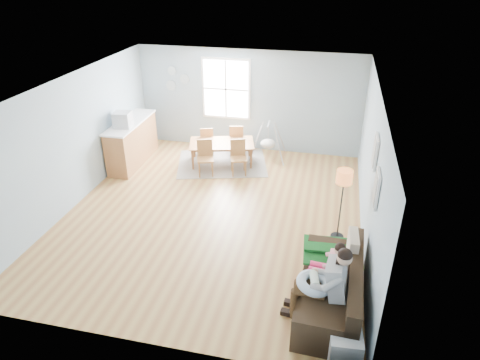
% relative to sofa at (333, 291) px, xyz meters
% --- Properties ---
extents(room, '(8.40, 9.40, 3.90)m').
position_rel_sofa_xyz_m(room, '(-2.51, 2.20, 2.13)').
color(room, '#9F6738').
extents(window, '(1.32, 0.08, 1.62)m').
position_rel_sofa_xyz_m(window, '(-3.11, 5.66, 1.36)').
color(window, white).
rests_on(window, room).
extents(pictures, '(0.05, 1.34, 0.74)m').
position_rel_sofa_xyz_m(pictures, '(0.46, 1.15, 1.56)').
color(pictures, white).
rests_on(pictures, room).
extents(wall_plates, '(0.67, 0.02, 0.66)m').
position_rel_sofa_xyz_m(wall_plates, '(-4.51, 5.67, 1.54)').
color(wall_plates, '#93AAB1').
rests_on(wall_plates, room).
extents(sofa, '(0.94, 2.07, 0.83)m').
position_rel_sofa_xyz_m(sofa, '(0.00, 0.00, 0.00)').
color(sofa, black).
rests_on(sofa, room).
extents(green_throw, '(0.99, 0.85, 0.04)m').
position_rel_sofa_xyz_m(green_throw, '(-0.06, 0.68, 0.23)').
color(green_throw, '#155D1E').
rests_on(green_throw, sofa).
extents(beige_pillow, '(0.16, 0.50, 0.49)m').
position_rel_sofa_xyz_m(beige_pillow, '(0.23, 0.53, 0.46)').
color(beige_pillow, tan).
rests_on(beige_pillow, sofa).
extents(father, '(0.95, 0.48, 1.32)m').
position_rel_sofa_xyz_m(father, '(-0.14, -0.29, 0.41)').
color(father, gray).
rests_on(father, sofa).
extents(nursing_pillow, '(0.58, 0.56, 0.21)m').
position_rel_sofa_xyz_m(nursing_pillow, '(-0.29, -0.28, 0.35)').
color(nursing_pillow, silver).
rests_on(nursing_pillow, father).
extents(infant, '(0.17, 0.36, 0.13)m').
position_rel_sofa_xyz_m(infant, '(-0.30, -0.25, 0.42)').
color(infant, silver).
rests_on(infant, nursing_pillow).
extents(toddler, '(0.56, 0.30, 0.85)m').
position_rel_sofa_xyz_m(toddler, '(-0.07, 0.19, 0.41)').
color(toddler, white).
rests_on(toddler, sofa).
extents(floor_lamp, '(0.29, 0.29, 1.42)m').
position_rel_sofa_xyz_m(floor_lamp, '(0.04, 1.88, 0.89)').
color(floor_lamp, black).
rests_on(floor_lamp, room).
extents(storage_cube, '(0.44, 0.40, 0.46)m').
position_rel_sofa_xyz_m(storage_cube, '(0.18, -1.00, -0.06)').
color(storage_cube, white).
rests_on(storage_cube, room).
extents(rug, '(2.61, 2.23, 0.01)m').
position_rel_sofa_xyz_m(rug, '(-2.96, 4.55, -0.29)').
color(rug, gray).
rests_on(rug, room).
extents(dining_table, '(1.80, 1.30, 0.57)m').
position_rel_sofa_xyz_m(dining_table, '(-2.96, 4.55, -0.01)').
color(dining_table, brown).
rests_on(dining_table, rug).
extents(chair_sw, '(0.50, 0.50, 0.87)m').
position_rel_sofa_xyz_m(chair_sw, '(-3.20, 3.91, 0.19)').
color(chair_sw, '#A17737').
rests_on(chair_sw, rug).
extents(chair_se, '(0.49, 0.49, 0.86)m').
position_rel_sofa_xyz_m(chair_se, '(-2.43, 4.13, 0.19)').
color(chair_se, '#A17737').
rests_on(chair_se, rug).
extents(chair_nw, '(0.46, 0.46, 0.79)m').
position_rel_sofa_xyz_m(chair_nw, '(-3.49, 4.99, 0.15)').
color(chair_nw, '#A17737').
rests_on(chair_nw, rug).
extents(chair_ne, '(0.45, 0.45, 0.85)m').
position_rel_sofa_xyz_m(chair_ne, '(-2.72, 5.19, 0.18)').
color(chair_ne, '#A17737').
rests_on(chair_ne, rug).
extents(counter, '(0.62, 2.01, 1.12)m').
position_rel_sofa_xyz_m(counter, '(-5.21, 4.13, 0.27)').
color(counter, brown).
rests_on(counter, room).
extents(monitor, '(0.43, 0.41, 0.37)m').
position_rel_sofa_xyz_m(monitor, '(-5.19, 3.75, 1.01)').
color(monitor, '#B4B4B9').
rests_on(monitor, counter).
extents(baby_swing, '(1.01, 1.02, 0.96)m').
position_rel_sofa_xyz_m(baby_swing, '(-1.86, 5.14, 0.14)').
color(baby_swing, '#B4B4B9').
rests_on(baby_swing, room).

